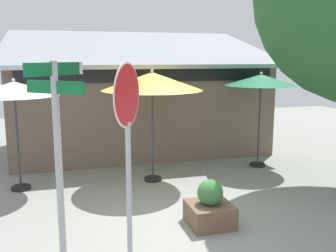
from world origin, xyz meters
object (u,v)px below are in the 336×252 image
sidewalk_planter (210,208)px  patio_umbrella_ivory_left (14,90)px  patio_umbrella_mustard_center (152,82)px  stop_sign (128,132)px  street_sign_post (58,155)px  patio_umbrella_forest_green_right (261,81)px

sidewalk_planter → patio_umbrella_ivory_left: bearing=139.8°
patio_umbrella_ivory_left → sidewalk_planter: bearing=-40.2°
patio_umbrella_ivory_left → patio_umbrella_mustard_center: bearing=-3.7°
stop_sign → patio_umbrella_mustard_center: (1.34, 4.26, 0.35)m
street_sign_post → patio_umbrella_forest_green_right: size_ratio=1.13×
stop_sign → patio_umbrella_mustard_center: size_ratio=1.08×
street_sign_post → patio_umbrella_mustard_center: (2.21, 4.21, 0.62)m
street_sign_post → sidewalk_planter: (2.63, 1.39, -1.54)m
patio_umbrella_mustard_center → stop_sign: bearing=-107.4°
street_sign_post → patio_umbrella_ivory_left: (-0.96, 4.41, 0.48)m
street_sign_post → sidewalk_planter: bearing=27.8°
stop_sign → patio_umbrella_ivory_left: (-1.83, 4.47, 0.21)m
patio_umbrella_forest_green_right → patio_umbrella_mustard_center: bearing=-172.0°
patio_umbrella_ivory_left → stop_sign: bearing=-67.7°
stop_sign → patio_umbrella_ivory_left: stop_sign is taller
patio_umbrella_ivory_left → street_sign_post: bearing=-77.8°
street_sign_post → sidewalk_planter: 3.35m
street_sign_post → patio_umbrella_ivory_left: size_ratio=1.16×
patio_umbrella_forest_green_right → sidewalk_planter: size_ratio=3.08×
street_sign_post → patio_umbrella_mustard_center: 4.79m
patio_umbrella_mustard_center → patio_umbrella_forest_green_right: bearing=8.0°
patio_umbrella_ivory_left → patio_umbrella_forest_green_right: 6.38m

